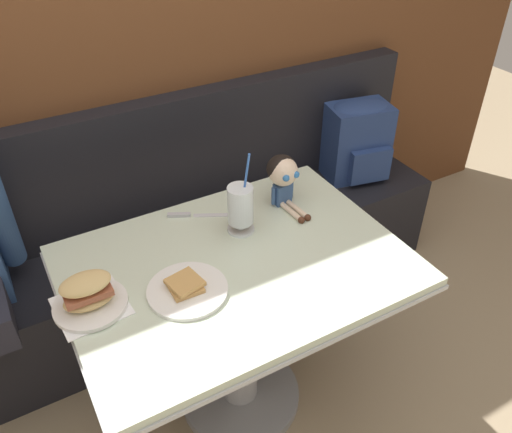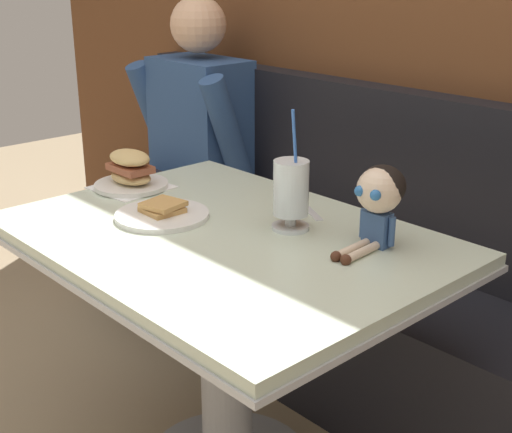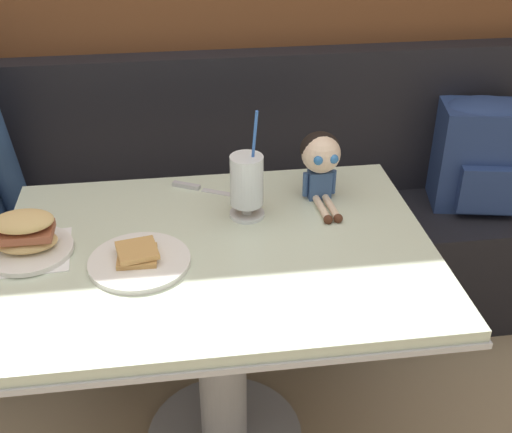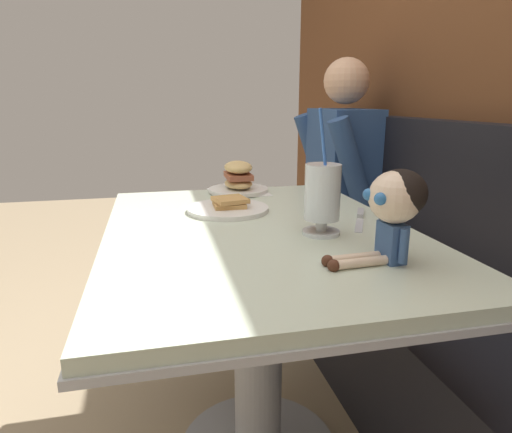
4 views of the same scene
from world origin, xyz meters
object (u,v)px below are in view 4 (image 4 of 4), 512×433
toast_plate (228,208)px  seated_doll (395,202)px  milkshake_glass (322,196)px  diner_patron (334,170)px  butter_knife (360,216)px  sandwich_plate (238,180)px

toast_plate → seated_doll: 0.58m
milkshake_glass → diner_patron: diner_patron is taller
milkshake_glass → butter_knife: size_ratio=1.45×
milkshake_glass → butter_knife: bearing=127.0°
toast_plate → diner_patron: bearing=137.0°
seated_doll → diner_patron: diner_patron is taller
diner_patron → butter_knife: bearing=-17.7°
milkshake_glass → butter_knife: milkshake_glass is taller
toast_plate → diner_patron: 0.92m
diner_patron → milkshake_glass: bearing=-24.4°
toast_plate → diner_patron: (-0.67, 0.63, -0.01)m
toast_plate → seated_doll: (0.51, 0.27, 0.12)m
toast_plate → seated_doll: size_ratio=1.13×
butter_knife → seated_doll: (0.35, -0.10, 0.12)m
butter_knife → diner_patron: diner_patron is taller
toast_plate → butter_knife: toast_plate is taller
sandwich_plate → seated_doll: 0.81m
butter_knife → diner_patron: size_ratio=0.27×
milkshake_glass → sandwich_plate: (-0.56, -0.11, -0.05)m
toast_plate → milkshake_glass: bearing=33.5°
toast_plate → butter_knife: 0.40m
milkshake_glass → diner_patron: size_ratio=0.39×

